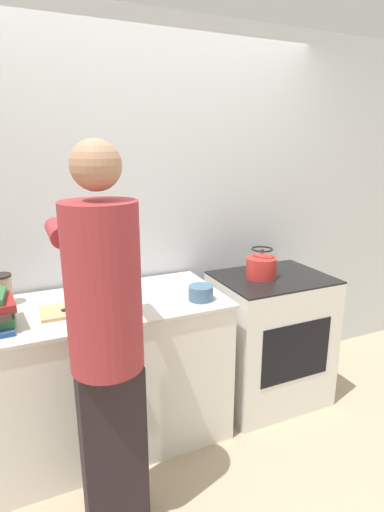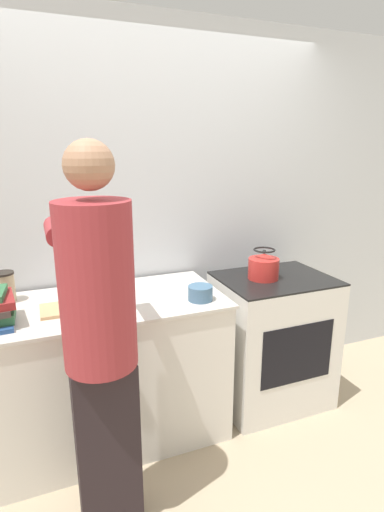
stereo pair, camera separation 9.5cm
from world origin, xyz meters
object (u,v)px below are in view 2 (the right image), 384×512
object	(u,v)px
knife	(78,305)
kettle	(264,266)
canister_jar	(5,287)
bowl_prep	(200,293)
cutting_board	(78,307)
person	(100,335)
oven	(272,340)

from	to	relation	value
knife	kettle	bearing A→B (deg)	-16.37
knife	canister_jar	size ratio (longest dim) A/B	1.12
bowl_prep	canister_jar	distance (m)	1.14
cutting_board	canister_jar	bearing A→B (deg)	145.35
canister_jar	person	bearing A→B (deg)	-62.89
kettle	bowl_prep	xyz separation A→B (m)	(-0.52, -0.16, -0.06)
kettle	canister_jar	xyz separation A→B (m)	(-1.59, 0.24, -0.02)
cutting_board	knife	world-z (taller)	knife
kettle	bowl_prep	size ratio (longest dim) A/B	1.40
cutting_board	bowl_prep	size ratio (longest dim) A/B	2.72
bowl_prep	canister_jar	size ratio (longest dim) A/B	0.81
person	cutting_board	xyz separation A→B (m)	(-0.04, 0.55, -0.08)
oven	bowl_prep	distance (m)	0.79
knife	bowl_prep	size ratio (longest dim) A/B	1.37
knife	kettle	distance (m)	1.21
cutting_board	knife	distance (m)	0.01
oven	kettle	xyz separation A→B (m)	(-0.09, 0.02, 0.55)
knife	bowl_prep	world-z (taller)	bowl_prep
knife	bowl_prep	bearing A→B (deg)	-28.70
person	knife	distance (m)	0.56
knife	canister_jar	world-z (taller)	canister_jar
person	bowl_prep	world-z (taller)	person
knife	person	bearing A→B (deg)	-103.35
canister_jar	oven	bearing A→B (deg)	-8.67
cutting_board	bowl_prep	bearing A→B (deg)	-11.22
person	cutting_board	size ratio (longest dim) A/B	4.57
oven	knife	world-z (taller)	knife
oven	canister_jar	bearing A→B (deg)	171.33
oven	cutting_board	world-z (taller)	oven
knife	kettle	xyz separation A→B (m)	(1.21, 0.02, 0.09)
bowl_prep	canister_jar	bearing A→B (deg)	159.58
oven	bowl_prep	bearing A→B (deg)	-167.04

